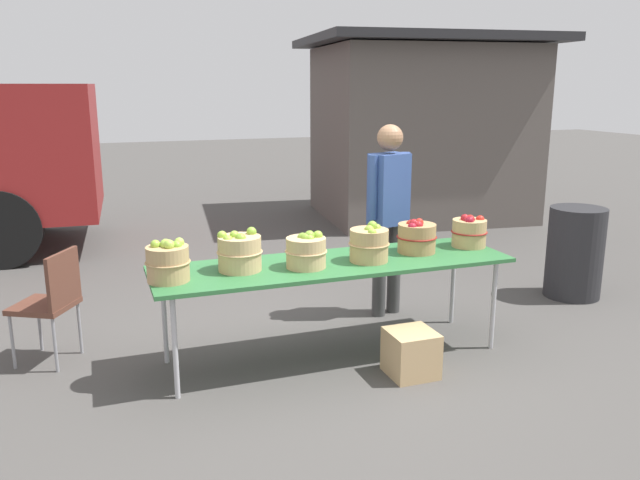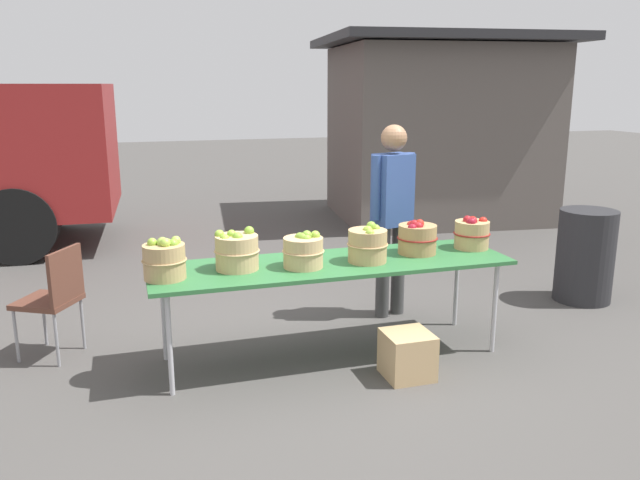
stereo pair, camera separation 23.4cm
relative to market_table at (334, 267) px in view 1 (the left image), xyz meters
The scene contains 13 objects.
ground_plane 0.71m from the market_table, ahead, with size 40.00×40.00×0.00m, color #474442.
market_table is the anchor object (origin of this frame).
apple_basket_green_0 1.23m from the market_table, behind, with size 0.30×0.30×0.30m.
apple_basket_green_1 0.73m from the market_table, behind, with size 0.33×0.33×0.30m.
apple_basket_green_2 0.29m from the market_table, 164.37° to the right, with size 0.31×0.31×0.27m.
apple_basket_green_3 0.32m from the market_table, 14.11° to the right, with size 0.31×0.31×0.30m.
apple_basket_red_0 0.74m from the market_table, ahead, with size 0.32×0.32×0.28m.
apple_basket_red_1 1.22m from the market_table, ahead, with size 0.30×0.30×0.27m.
vendor_adult 1.10m from the market_table, 41.91° to the left, with size 0.44×0.30×1.71m.
food_kiosk 5.71m from the market_table, 55.08° to the left, with size 3.81×3.28×2.74m.
folding_chair 2.10m from the market_table, 163.28° to the left, with size 0.54×0.54×0.86m.
trash_barrel 2.80m from the market_table, 11.01° to the left, with size 0.54×0.54×0.89m, color #262628.
produce_crate 0.85m from the market_table, 51.68° to the right, with size 0.33×0.33×0.33m, color tan.
Camera 1 is at (-1.66, -4.30, 2.04)m, focal length 35.92 mm.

